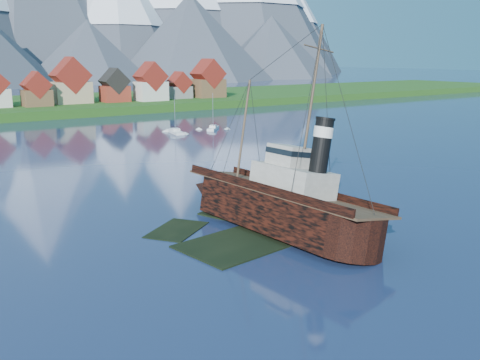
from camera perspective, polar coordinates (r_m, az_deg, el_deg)
ground at (r=65.18m, az=2.78°, el=-5.31°), size 1400.00×1400.00×0.00m
shoal at (r=67.94m, az=2.87°, el=-4.85°), size 31.71×21.24×1.14m
seawall at (r=186.02m, az=-22.90°, el=5.74°), size 600.00×2.50×2.00m
tugboat_wreck at (r=65.27m, az=3.06°, el=-2.33°), size 7.53×32.44×25.71m
sailboat_d at (r=153.30m, az=-2.89°, el=5.48°), size 6.91×7.14×10.85m
sailboat_e at (r=147.17m, az=-6.92°, el=5.08°), size 4.01×9.64×10.87m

